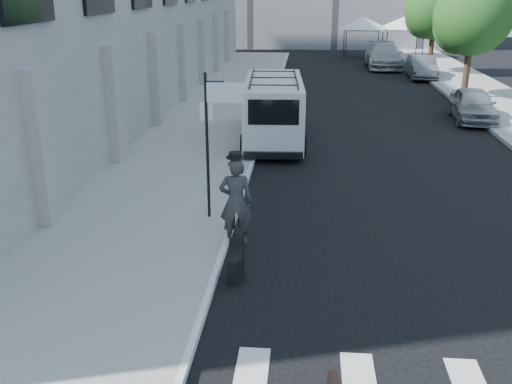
% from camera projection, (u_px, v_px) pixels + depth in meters
% --- Properties ---
extents(ground, '(120.00, 120.00, 0.00)m').
position_uv_depth(ground, '(317.00, 292.00, 10.85)').
color(ground, black).
rests_on(ground, ground).
extents(sidewalk_left, '(4.50, 48.00, 0.15)m').
position_uv_depth(sidewalk_left, '(220.00, 111.00, 26.16)').
color(sidewalk_left, gray).
rests_on(sidewalk_left, ground).
extents(sidewalk_right, '(4.00, 56.00, 0.15)m').
position_uv_depth(sidewalk_right, '(491.00, 100.00, 28.79)').
color(sidewalk_right, gray).
rests_on(sidewalk_right, ground).
extents(sign_pole, '(1.03, 0.07, 3.50)m').
position_uv_depth(sign_pole, '(216.00, 116.00, 13.14)').
color(sign_pole, black).
rests_on(sign_pole, sidewalk_left).
extents(tree_near, '(3.80, 3.83, 6.03)m').
position_uv_depth(tree_near, '(470.00, 19.00, 27.73)').
color(tree_near, black).
rests_on(tree_near, ground).
extents(tree_far, '(3.80, 3.83, 6.03)m').
position_uv_depth(tree_far, '(433.00, 11.00, 36.16)').
color(tree_far, black).
rests_on(tree_far, ground).
extents(tent_left, '(4.00, 4.00, 3.20)m').
position_uv_depth(tent_left, '(364.00, 23.00, 45.17)').
color(tent_left, black).
rests_on(tent_left, ground).
extents(tent_right, '(4.00, 4.00, 3.20)m').
position_uv_depth(tent_right, '(404.00, 23.00, 45.37)').
color(tent_right, black).
rests_on(tent_right, ground).
extents(businessman, '(0.79, 0.57, 2.02)m').
position_uv_depth(businessman, '(236.00, 202.00, 12.53)').
color(businessman, '#333235').
rests_on(businessman, ground).
extents(suitcase, '(0.33, 0.41, 1.00)m').
position_uv_depth(suitcase, '(236.00, 270.00, 11.11)').
color(suitcase, black).
rests_on(suitcase, ground).
extents(cargo_van, '(2.47, 6.30, 2.33)m').
position_uv_depth(cargo_van, '(273.00, 109.00, 20.96)').
color(cargo_van, silver).
rests_on(cargo_van, ground).
extents(parked_car_a, '(1.96, 4.21, 1.40)m').
position_uv_depth(parked_car_a, '(473.00, 105.00, 24.40)').
color(parked_car_a, gray).
rests_on(parked_car_a, ground).
extents(parked_car_b, '(1.64, 4.36, 1.42)m').
position_uv_depth(parked_car_b, '(422.00, 67.00, 35.67)').
color(parked_car_b, '#525459').
rests_on(parked_car_b, ground).
extents(parked_car_c, '(2.41, 5.83, 1.69)m').
position_uv_depth(parked_car_c, '(384.00, 56.00, 40.19)').
color(parked_car_c, '#A6A9AE').
rests_on(parked_car_c, ground).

